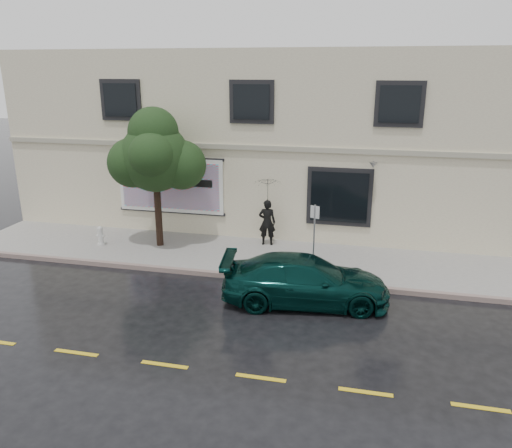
% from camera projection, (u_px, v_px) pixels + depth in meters
% --- Properties ---
extents(ground, '(90.00, 90.00, 0.00)m').
position_uv_depth(ground, '(212.00, 298.00, 14.39)').
color(ground, black).
rests_on(ground, ground).
extents(sidewalk, '(20.00, 3.50, 0.15)m').
position_uv_depth(sidewalk, '(241.00, 256.00, 17.39)').
color(sidewalk, '#9E9A95').
rests_on(sidewalk, ground).
extents(curb, '(20.00, 0.18, 0.16)m').
position_uv_depth(curb, '(227.00, 275.00, 15.76)').
color(curb, gray).
rests_on(curb, ground).
extents(road_marking, '(19.00, 0.12, 0.01)m').
position_uv_depth(road_marking, '(165.00, 365.00, 11.13)').
color(road_marking, gold).
rests_on(road_marking, ground).
extents(building, '(20.00, 8.12, 7.00)m').
position_uv_depth(building, '(273.00, 136.00, 21.71)').
color(building, beige).
rests_on(building, ground).
extents(billboard, '(4.30, 0.16, 2.20)m').
position_uv_depth(billboard, '(170.00, 185.00, 19.03)').
color(billboard, white).
rests_on(billboard, ground).
extents(car, '(4.88, 2.68, 1.35)m').
position_uv_depth(car, '(305.00, 280.00, 13.91)').
color(car, '#072B27').
rests_on(car, ground).
extents(pedestrian, '(0.65, 0.46, 1.69)m').
position_uv_depth(pedestrian, '(267.00, 222.00, 18.06)').
color(pedestrian, black).
rests_on(pedestrian, sidewalk).
extents(umbrella, '(1.38, 1.38, 0.78)m').
position_uv_depth(umbrella, '(267.00, 189.00, 17.69)').
color(umbrella, black).
rests_on(umbrella, pedestrian).
extents(street_tree, '(2.42, 2.42, 4.44)m').
position_uv_depth(street_tree, '(155.00, 158.00, 17.28)').
color(street_tree, black).
rests_on(street_tree, sidewalk).
extents(fire_hydrant, '(0.29, 0.27, 0.71)m').
position_uv_depth(fire_hydrant, '(101.00, 236.00, 18.14)').
color(fire_hydrant, beige).
rests_on(fire_hydrant, sidewalk).
extents(sign_pole, '(0.27, 0.13, 2.34)m').
position_uv_depth(sign_pole, '(314.00, 234.00, 14.93)').
color(sign_pole, '#9FA1A8').
rests_on(sign_pole, sidewalk).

